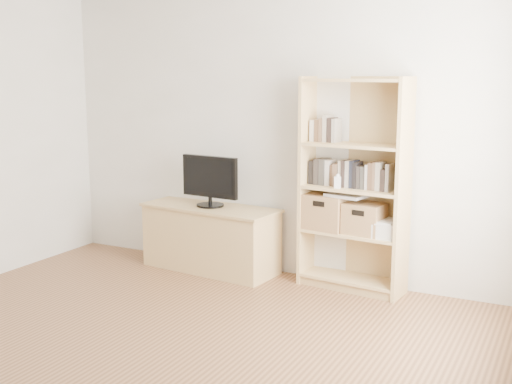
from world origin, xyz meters
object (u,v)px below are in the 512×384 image
Objects in this scene: baby_monitor at (338,182)px; bookshelf at (354,185)px; tv_stand at (211,239)px; basket_left at (327,211)px; television at (210,182)px; laptop at (347,195)px; basket_right at (365,218)px.

bookshelf is at bearing 29.05° from baby_monitor.
tv_stand is 12.81× the size of baby_monitor.
basket_left is (-0.24, 0.02, -0.25)m from bookshelf.
baby_monitor reaches higher than basket_left.
tv_stand is 2.15× the size of television.
television is at bearing 0.00° from tv_stand.
laptop is (0.06, 0.08, -0.12)m from baby_monitor.
bookshelf is at bearing 178.54° from basket_right.
tv_stand is 0.56m from television.
tv_stand is 1.42m from laptop.
television is at bearing -170.70° from bookshelf.
laptop is at bearing 8.05° from television.
basket_right is at bearing -2.60° from bookshelf.
basket_left is 1.16× the size of basket_right.
basket_right is at bearing 8.39° from baby_monitor.
baby_monitor reaches higher than laptop.
laptop is (1.32, 0.06, 0.53)m from tv_stand.
tv_stand is 3.48× the size of basket_left.
baby_monitor reaches higher than tv_stand.
tv_stand is 0.71× the size of bookshelf.
basket_left is (1.13, 0.10, -0.19)m from television.
television is 1.50m from basket_right.
laptop is (0.19, -0.04, 0.17)m from basket_left.
television is at bearing 169.55° from baby_monitor.
laptop is at bearing -173.42° from basket_right.
television is (-1.37, -0.08, -0.06)m from bookshelf.
bookshelf is at bearing 8.56° from television.
bookshelf reaches higher than laptop.
basket_right is (0.11, -0.02, -0.27)m from bookshelf.
television reaches higher than baby_monitor.
laptop is at bearing -3.27° from basket_left.
bookshelf reaches higher than television.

